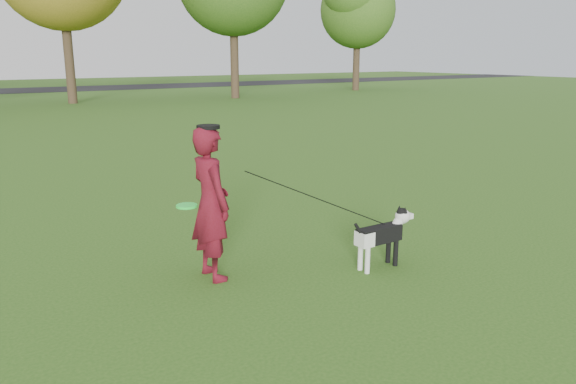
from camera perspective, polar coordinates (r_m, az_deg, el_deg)
ground at (r=6.42m, az=-2.70°, el=-9.56°), size 120.00×120.00×0.00m
man at (r=6.45m, az=-7.85°, el=-1.18°), size 0.43×0.65×1.78m
dog at (r=6.93m, az=9.68°, el=-4.05°), size 0.96×0.19×0.73m
man_held_items at (r=6.69m, az=3.27°, el=-0.78°), size 2.50×0.98×1.30m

